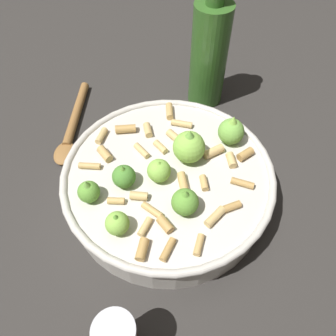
# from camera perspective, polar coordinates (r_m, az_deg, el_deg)

# --- Properties ---
(ground_plane) EXTENTS (2.40, 2.40, 0.00)m
(ground_plane) POSITION_cam_1_polar(r_m,az_deg,el_deg) (0.53, 0.00, -4.45)
(ground_plane) COLOR #2D2B28
(cooking_pan) EXTENTS (0.31, 0.31, 0.11)m
(cooking_pan) POSITION_cam_1_polar(r_m,az_deg,el_deg) (0.50, 0.06, -2.17)
(cooking_pan) COLOR beige
(cooking_pan) RESTS_ON ground
(olive_oil_bottle) EXTENTS (0.07, 0.07, 0.24)m
(olive_oil_bottle) POSITION_cam_1_polar(r_m,az_deg,el_deg) (0.63, 7.10, 18.98)
(olive_oil_bottle) COLOR #336023
(olive_oil_bottle) RESTS_ON ground
(wooden_spoon) EXTENTS (0.04, 0.21, 0.02)m
(wooden_spoon) POSITION_cam_1_polar(r_m,az_deg,el_deg) (0.64, -16.10, 6.93)
(wooden_spoon) COLOR olive
(wooden_spoon) RESTS_ON ground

